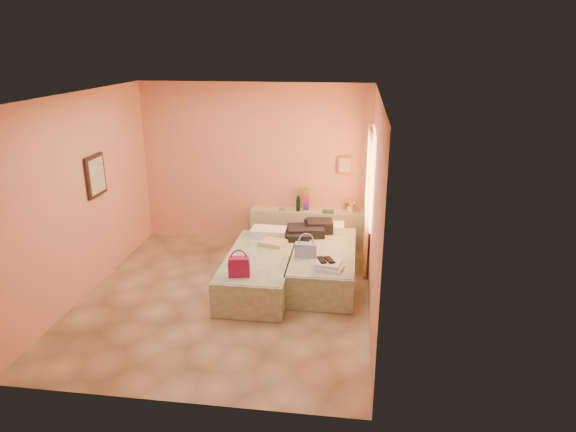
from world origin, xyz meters
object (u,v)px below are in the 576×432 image
(bed_left, at_px, (260,271))
(flower_vase, at_px, (350,204))
(bed_right, at_px, (323,264))
(towel_stack, at_px, (330,266))
(green_book, at_px, (328,212))
(magenta_handbag, at_px, (239,266))
(headboard_ledge, at_px, (309,228))
(blue_handbag, at_px, (306,250))
(water_bottle, at_px, (298,204))

(bed_left, distance_m, flower_vase, 2.22)
(bed_right, bearing_deg, towel_stack, -79.26)
(green_book, distance_m, flower_vase, 0.40)
(bed_left, distance_m, bed_right, 0.96)
(bed_left, height_order, magenta_handbag, magenta_handbag)
(headboard_ledge, relative_size, green_book, 10.70)
(bed_right, relative_size, blue_handbag, 6.39)
(green_book, bearing_deg, blue_handbag, -97.22)
(bed_right, xyz_separation_m, towel_stack, (0.13, -0.70, 0.30))
(towel_stack, bearing_deg, green_book, 94.26)
(headboard_ledge, bearing_deg, towel_stack, -77.05)
(magenta_handbag, height_order, blue_handbag, magenta_handbag)
(bed_left, height_order, towel_stack, towel_stack)
(green_book, relative_size, flower_vase, 0.79)
(bed_right, distance_m, blue_handbag, 0.52)
(headboard_ledge, distance_m, flower_vase, 0.82)
(water_bottle, bearing_deg, towel_stack, -71.52)
(bed_left, bearing_deg, headboard_ledge, 71.64)
(headboard_ledge, bearing_deg, water_bottle, -161.88)
(blue_handbag, bearing_deg, green_book, 83.26)
(towel_stack, bearing_deg, flower_vase, 84.13)
(flower_vase, bearing_deg, magenta_handbag, -119.33)
(flower_vase, xyz_separation_m, blue_handbag, (-0.58, -1.72, -0.17))
(green_book, distance_m, magenta_handbag, 2.57)
(water_bottle, xyz_separation_m, magenta_handbag, (-0.50, -2.35, -0.15))
(bed_right, relative_size, magenta_handbag, 7.14)
(headboard_ledge, bearing_deg, bed_left, -108.28)
(headboard_ledge, bearing_deg, bed_right, -75.97)
(headboard_ledge, bearing_deg, blue_handbag, -86.29)
(flower_vase, bearing_deg, towel_stack, -95.87)
(bed_right, height_order, blue_handbag, blue_handbag)
(flower_vase, bearing_deg, bed_right, -104.01)
(bed_left, relative_size, flower_vase, 8.26)
(blue_handbag, distance_m, towel_stack, 0.54)
(headboard_ledge, distance_m, green_book, 0.47)
(headboard_ledge, xyz_separation_m, water_bottle, (-0.19, -0.06, 0.46))
(headboard_ledge, xyz_separation_m, blue_handbag, (0.11, -1.66, 0.28))
(bed_left, relative_size, bed_right, 1.00)
(bed_left, xyz_separation_m, water_bottle, (0.37, 1.64, 0.53))
(water_bottle, bearing_deg, bed_right, -67.59)
(green_book, height_order, blue_handbag, blue_handbag)
(bed_left, bearing_deg, flower_vase, 54.45)
(bed_right, height_order, green_book, green_book)
(bed_right, height_order, flower_vase, flower_vase)
(flower_vase, bearing_deg, bed_left, -125.46)
(flower_vase, distance_m, towel_stack, 2.14)
(bed_left, distance_m, magenta_handbag, 0.82)
(bed_left, relative_size, towel_stack, 5.71)
(bed_left, height_order, flower_vase, flower_vase)
(green_book, distance_m, blue_handbag, 1.62)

